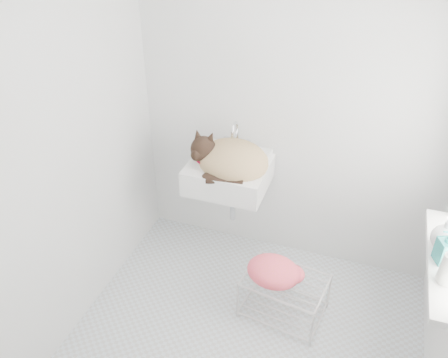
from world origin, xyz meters
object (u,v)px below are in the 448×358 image
(bottle_a, at_px, (444,282))
(bottle_b, at_px, (442,261))
(wire_rack, at_px, (284,296))
(sink, at_px, (229,164))
(cat, at_px, (229,160))
(bottle_c, at_px, (442,247))

(bottle_a, bearing_deg, bottle_b, 90.00)
(wire_rack, xyz_separation_m, bottle_a, (0.82, -0.30, 0.70))
(sink, relative_size, cat, 1.00)
(bottle_a, distance_m, bottle_c, 0.27)
(sink, distance_m, bottle_c, 1.43)
(bottle_a, bearing_deg, bottle_c, 90.00)
(wire_rack, relative_size, bottle_a, 2.59)
(bottle_a, xyz_separation_m, bottle_c, (0.00, 0.27, 0.00))
(bottle_c, bearing_deg, bottle_b, -90.00)
(bottle_c, bearing_deg, sink, 162.17)
(bottle_b, bearing_deg, wire_rack, 170.27)
(wire_rack, height_order, bottle_c, bottle_c)
(bottle_a, bearing_deg, cat, 152.86)
(cat, height_order, bottle_b, cat)
(sink, height_order, bottle_a, sink)
(bottle_a, height_order, bottle_c, bottle_a)
(bottle_a, bearing_deg, wire_rack, 160.14)
(wire_rack, relative_size, bottle_b, 2.57)
(sink, bearing_deg, bottle_c, -17.83)
(cat, distance_m, bottle_a, 1.52)
(cat, height_order, bottle_a, cat)
(bottle_a, bearing_deg, sink, 152.41)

